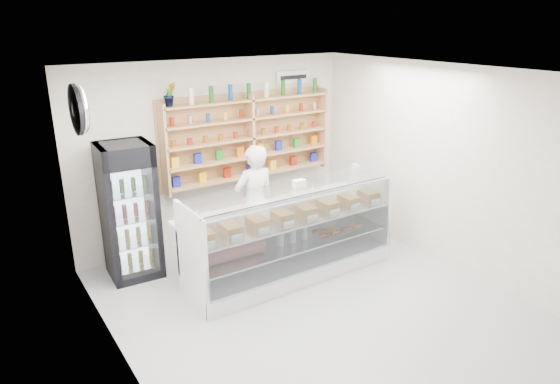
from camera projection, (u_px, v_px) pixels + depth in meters
room at (315, 198)px, 5.70m from camera, size 5.00×5.00×5.00m
display_counter at (290, 251)px, 6.80m from camera, size 2.92×0.87×1.27m
shop_worker at (255, 203)px, 7.10m from camera, size 0.62×0.41×1.71m
drinks_cooler at (130, 211)px, 6.61m from camera, size 0.70×0.68×1.85m
wall_shelving at (250, 138)px, 7.74m from camera, size 2.84×0.28×1.33m
potted_plant at (170, 94)px, 6.84m from camera, size 0.19×0.16×0.33m
security_mirror at (81, 109)px, 5.17m from camera, size 0.15×0.50×0.50m
wall_sign at (293, 77)px, 8.03m from camera, size 0.62×0.03×0.20m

